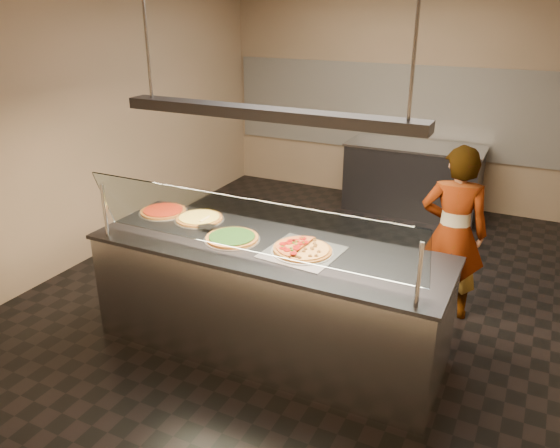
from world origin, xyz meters
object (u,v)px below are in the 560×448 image
at_px(pizza_spinach, 232,237).
at_px(heat_lamp_housing, 266,114).
at_px(perforated_tray, 302,252).
at_px(pizza_tomato, 164,211).
at_px(sneeze_guard, 245,226).
at_px(prep_table, 412,179).
at_px(pizza_spatula, 206,222).
at_px(pizza_cheese, 200,218).
at_px(half_pizza_sausage, 315,252).
at_px(serving_counter, 268,298).
at_px(worker, 453,233).
at_px(half_pizza_pepperoni, 290,246).

relative_size(pizza_spinach, heat_lamp_housing, 0.20).
distance_m(perforated_tray, pizza_tomato, 1.47).
height_order(sneeze_guard, prep_table, sneeze_guard).
bearing_deg(perforated_tray, sneeze_guard, -129.30).
bearing_deg(pizza_tomato, pizza_spatula, -9.32).
height_order(pizza_cheese, pizza_spatula, pizza_spatula).
relative_size(half_pizza_sausage, pizza_spinach, 1.02).
height_order(serving_counter, worker, worker).
relative_size(perforated_tray, half_pizza_sausage, 1.26).
distance_m(sneeze_guard, worker, 2.01).
distance_m(half_pizza_sausage, pizza_spinach, 0.70).
bearing_deg(half_pizza_pepperoni, prep_table, 88.67).
bearing_deg(pizza_tomato, prep_table, 67.50).
bearing_deg(half_pizza_sausage, serving_counter, -178.40).
distance_m(pizza_cheese, pizza_spatula, 0.14).
distance_m(pizza_cheese, pizza_tomato, 0.39).
bearing_deg(serving_counter, perforated_tray, 2.34).
distance_m(serving_counter, heat_lamp_housing, 1.48).
xyz_separation_m(sneeze_guard, perforated_tray, (0.29, 0.35, -0.29)).
height_order(half_pizza_pepperoni, prep_table, half_pizza_pepperoni).
distance_m(pizza_spatula, worker, 2.16).
distance_m(pizza_spinach, pizza_cheese, 0.53).
bearing_deg(pizza_cheese, heat_lamp_housing, -16.25).
bearing_deg(heat_lamp_housing, pizza_spinach, -177.33).
bearing_deg(perforated_tray, pizza_spatula, 171.91).
bearing_deg(pizza_spinach, prep_table, 81.15).
height_order(pizza_cheese, prep_table, pizza_cheese).
xyz_separation_m(pizza_cheese, pizza_spatula, (0.12, -0.08, 0.01)).
relative_size(pizza_cheese, heat_lamp_housing, 0.19).
xyz_separation_m(half_pizza_pepperoni, pizza_tomato, (-1.35, 0.22, -0.02)).
distance_m(half_pizza_pepperoni, pizza_cheese, 0.99).
xyz_separation_m(pizza_spinach, pizza_tomato, (-0.86, 0.24, -0.00)).
distance_m(prep_table, heat_lamp_housing, 4.00).
height_order(half_pizza_pepperoni, heat_lamp_housing, heat_lamp_housing).
distance_m(pizza_spatula, heat_lamp_housing, 1.20).
relative_size(half_pizza_pepperoni, worker, 0.29).
relative_size(pizza_cheese, pizza_spatula, 1.83).
bearing_deg(pizza_spinach, heat_lamp_housing, 2.67).
height_order(pizza_spinach, pizza_tomato, pizza_spinach).
distance_m(sneeze_guard, perforated_tray, 0.54).
distance_m(serving_counter, pizza_cheese, 0.94).
relative_size(pizza_tomato, prep_table, 0.24).
bearing_deg(half_pizza_pepperoni, half_pizza_sausage, -0.10).
bearing_deg(prep_table, half_pizza_sausage, -88.08).
relative_size(serving_counter, worker, 1.77).
distance_m(serving_counter, pizza_spinach, 0.57).
xyz_separation_m(pizza_spinach, worker, (1.51, 1.23, -0.15)).
relative_size(serving_counter, half_pizza_pepperoni, 6.19).
distance_m(perforated_tray, pizza_spinach, 0.60).
relative_size(prep_table, worker, 1.12).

